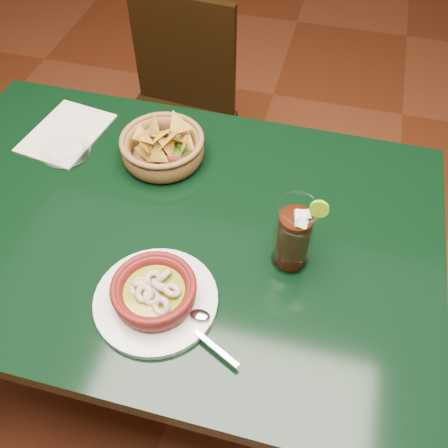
% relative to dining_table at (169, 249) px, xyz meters
% --- Properties ---
extents(ground, '(7.00, 7.00, 0.00)m').
position_rel_dining_table_xyz_m(ground, '(0.00, 0.00, -0.65)').
color(ground, '#471C0C').
rests_on(ground, ground).
extents(dining_table, '(1.20, 0.80, 0.75)m').
position_rel_dining_table_xyz_m(dining_table, '(0.00, 0.00, 0.00)').
color(dining_table, black).
rests_on(dining_table, ground).
extents(dining_chair, '(0.43, 0.43, 0.85)m').
position_rel_dining_table_xyz_m(dining_chair, '(-0.23, 0.70, -0.18)').
color(dining_chair, black).
rests_on(dining_chair, ground).
extents(shrimp_plate, '(0.31, 0.24, 0.07)m').
position_rel_dining_table_xyz_m(shrimp_plate, '(0.05, -0.20, 0.13)').
color(shrimp_plate, silver).
rests_on(shrimp_plate, dining_table).
extents(chip_basket, '(0.23, 0.23, 0.14)m').
position_rel_dining_table_xyz_m(chip_basket, '(-0.07, 0.19, 0.14)').
color(chip_basket, brown).
rests_on(chip_basket, dining_table).
extents(guacamole_ramekin, '(0.14, 0.14, 0.05)m').
position_rel_dining_table_xyz_m(guacamole_ramekin, '(-0.04, 0.21, 0.12)').
color(guacamole_ramekin, '#520E0D').
rests_on(guacamole_ramekin, dining_table).
extents(cola_drink, '(0.17, 0.17, 0.19)m').
position_rel_dining_table_xyz_m(cola_drink, '(0.28, -0.03, 0.18)').
color(cola_drink, white).
rests_on(cola_drink, dining_table).
extents(glass_ashtray, '(0.13, 0.13, 0.03)m').
position_rel_dining_table_xyz_m(glass_ashtray, '(-0.31, 0.15, 0.11)').
color(glass_ashtray, white).
rests_on(glass_ashtray, dining_table).
extents(paper_menu, '(0.20, 0.25, 0.00)m').
position_rel_dining_table_xyz_m(paper_menu, '(-0.34, 0.22, 0.10)').
color(paper_menu, beige).
rests_on(paper_menu, dining_table).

